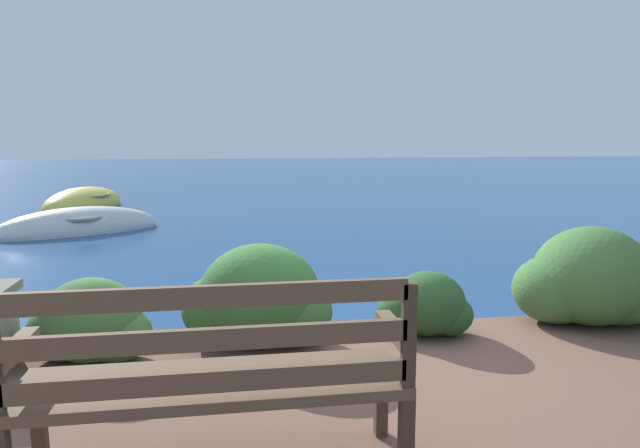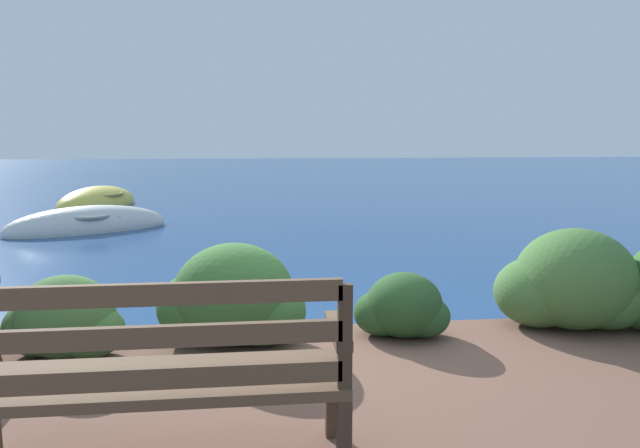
% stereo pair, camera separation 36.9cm
% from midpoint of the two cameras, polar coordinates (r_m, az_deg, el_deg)
% --- Properties ---
extents(ground_plane, '(80.00, 80.00, 0.00)m').
position_cam_midpoint_polar(ground_plane, '(4.71, -0.45, -12.63)').
color(ground_plane, navy).
extents(park_bench, '(1.70, 0.48, 0.93)m').
position_cam_midpoint_polar(park_bench, '(2.61, -14.68, -14.47)').
color(park_bench, '#433123').
rests_on(park_bench, patio_terrace).
extents(hedge_clump_left, '(0.83, 0.60, 0.57)m').
position_cam_midpoint_polar(hedge_clump_left, '(4.25, -24.39, -9.21)').
color(hedge_clump_left, '#426B33').
rests_on(hedge_clump_left, patio_terrace).
extents(hedge_clump_centre, '(1.09, 0.78, 0.74)m').
position_cam_midpoint_polar(hedge_clump_centre, '(4.20, -8.77, -7.64)').
color(hedge_clump_centre, '#38662D').
rests_on(hedge_clump_centre, patio_terrace).
extents(hedge_clump_right, '(0.72, 0.52, 0.49)m').
position_cam_midpoint_polar(hedge_clump_right, '(4.42, 8.19, -8.27)').
color(hedge_clump_right, '#284C23').
rests_on(hedge_clump_right, patio_terrace).
extents(hedge_clump_far_right, '(1.17, 0.84, 0.79)m').
position_cam_midpoint_polar(hedge_clump_far_right, '(4.99, 23.34, -5.35)').
color(hedge_clump_far_right, '#426B33').
rests_on(hedge_clump_far_right, patio_terrace).
extents(rowboat_nearest, '(2.96, 2.22, 0.80)m').
position_cam_midpoint_polar(rowboat_nearest, '(11.19, -23.82, -0.45)').
color(rowboat_nearest, silver).
rests_on(rowboat_nearest, ground_plane).
extents(rowboat_mid, '(2.03, 2.93, 0.87)m').
position_cam_midpoint_polar(rowboat_mid, '(14.95, -23.24, 1.77)').
color(rowboat_mid, '#DBC64C').
rests_on(rowboat_mid, ground_plane).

